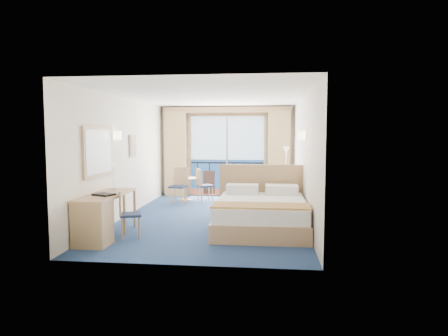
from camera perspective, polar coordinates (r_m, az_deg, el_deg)
floor at (r=9.03m, az=-1.65°, el=-7.12°), size 6.50×6.50×0.00m
room_walls at (r=8.83m, az=-1.68°, el=4.23°), size 4.04×6.54×2.72m
balcony_door at (r=12.05m, az=0.41°, el=1.41°), size 2.36×0.03×2.52m
curtain_left at (r=12.15m, az=-6.92°, el=2.04°), size 0.65×0.22×2.55m
curtain_right at (r=11.84m, az=7.86°, el=1.95°), size 0.65×0.22×2.55m
pelmet at (r=11.93m, az=0.39°, el=8.29°), size 3.80×0.25×0.18m
mirror at (r=7.92m, az=-17.51°, el=2.27°), size 0.05×1.25×0.95m
wall_print at (r=9.74m, az=-12.89°, el=3.14°), size 0.04×0.42×0.52m
sconce_left at (r=8.74m, az=-14.99°, el=4.53°), size 0.18×0.18×0.18m
sconce_right at (r=8.62m, az=11.09°, el=4.61°), size 0.18×0.18×0.18m
bed at (r=7.94m, az=5.34°, el=-6.34°), size 1.91×2.28×1.20m
nightstand at (r=9.23m, az=9.72°, el=-5.31°), size 0.39×0.37×0.51m
phone at (r=9.17m, az=9.68°, el=-3.51°), size 0.22×0.19×0.08m
armchair at (r=10.96m, az=7.42°, el=-3.08°), size 1.11×1.11×0.73m
floor_lamp at (r=11.36m, az=8.88°, el=1.17°), size 0.21×0.21×1.51m
desk at (r=7.22m, az=-17.86°, el=-6.87°), size 0.58×1.70×0.80m
desk_chair at (r=7.48m, az=-13.81°, el=-5.97°), size 0.48×0.48×0.87m
folder at (r=7.39m, az=-16.78°, el=-3.64°), size 0.42×0.38×0.03m
desk_lamp at (r=8.00m, az=-15.46°, el=-0.43°), size 0.13×0.13×0.49m
round_table at (r=11.33m, az=-5.56°, el=-2.18°), size 0.71×0.71×0.64m
table_chair_a at (r=11.10m, az=-3.09°, el=-2.17°), size 0.53×0.53×0.91m
table_chair_b at (r=10.81m, az=-6.39°, el=-2.18°), size 0.49×0.50×0.98m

